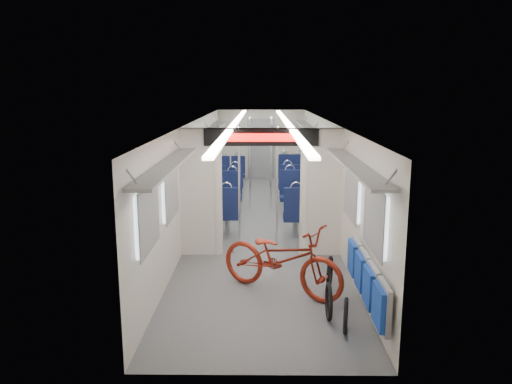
% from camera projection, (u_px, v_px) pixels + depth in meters
% --- Properties ---
extents(carriage, '(12.00, 12.02, 2.31)m').
position_uv_depth(carriage, '(261.00, 160.00, 10.59)').
color(carriage, '#515456').
rests_on(carriage, ground).
extents(bicycle, '(2.07, 1.66, 1.06)m').
position_uv_depth(bicycle, '(281.00, 258.00, 7.34)').
color(bicycle, maroon).
rests_on(bicycle, ground).
extents(flip_bench, '(0.12, 2.13, 0.55)m').
position_uv_depth(flip_bench, '(366.00, 279.00, 6.39)').
color(flip_bench, gray).
rests_on(flip_bench, carriage).
extents(bike_hoop_a, '(0.14, 0.46, 0.46)m').
position_uv_depth(bike_hoop_a, '(346.00, 318.00, 6.15)').
color(bike_hoop_a, black).
rests_on(bike_hoop_a, ground).
extents(bike_hoop_b, '(0.06, 0.51, 0.51)m').
position_uv_depth(bike_hoop_b, '(329.00, 304.00, 6.50)').
color(bike_hoop_b, black).
rests_on(bike_hoop_b, ground).
extents(bike_hoop_c, '(0.18, 0.51, 0.51)m').
position_uv_depth(bike_hoop_c, '(330.00, 274.00, 7.53)').
color(bike_hoop_c, black).
rests_on(bike_hoop_c, ground).
extents(seat_bay_near_left, '(0.94, 2.21, 1.14)m').
position_uv_depth(seat_bay_near_left, '(219.00, 199.00, 11.17)').
color(seat_bay_near_left, '#0D153B').
rests_on(seat_bay_near_left, ground).
extents(seat_bay_near_right, '(0.96, 2.32, 1.18)m').
position_uv_depth(seat_bay_near_right, '(303.00, 199.00, 11.07)').
color(seat_bay_near_right, '#0D153B').
rests_on(seat_bay_near_right, ground).
extents(seat_bay_far_left, '(0.90, 2.01, 1.08)m').
position_uv_depth(seat_bay_far_left, '(229.00, 175.00, 14.34)').
color(seat_bay_far_left, '#0D153B').
rests_on(seat_bay_far_left, ground).
extents(seat_bay_far_right, '(0.94, 2.21, 1.14)m').
position_uv_depth(seat_bay_far_right, '(294.00, 175.00, 14.25)').
color(seat_bay_far_right, '#0D153B').
rests_on(seat_bay_far_right, ground).
extents(stanchion_near_left, '(0.04, 0.04, 2.30)m').
position_uv_depth(stanchion_near_left, '(239.00, 187.00, 9.44)').
color(stanchion_near_left, silver).
rests_on(stanchion_near_left, ground).
extents(stanchion_near_right, '(0.04, 0.04, 2.30)m').
position_uv_depth(stanchion_near_right, '(277.00, 187.00, 9.46)').
color(stanchion_near_right, silver).
rests_on(stanchion_near_right, ground).
extents(stanchion_far_left, '(0.04, 0.04, 2.30)m').
position_uv_depth(stanchion_far_left, '(250.00, 164.00, 12.40)').
color(stanchion_far_left, silver).
rests_on(stanchion_far_left, ground).
extents(stanchion_far_right, '(0.05, 0.05, 2.30)m').
position_uv_depth(stanchion_far_right, '(271.00, 163.00, 12.53)').
color(stanchion_far_right, silver).
rests_on(stanchion_far_right, ground).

